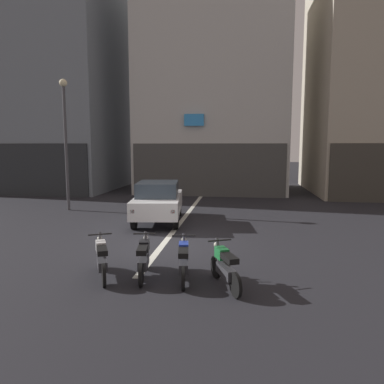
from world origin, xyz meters
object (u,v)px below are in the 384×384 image
object	(u,v)px
motorcycle_white_row_leftmost	(102,258)
motorcycle_black_row_left_mid	(144,258)
street_lamp	(65,131)
car_white_crossing_near	(158,200)
motorcycle_green_row_right_mid	(225,266)
motorcycle_blue_row_centre	(184,260)

from	to	relation	value
motorcycle_white_row_leftmost	motorcycle_black_row_left_mid	distance (m)	0.98
street_lamp	motorcycle_black_row_left_mid	distance (m)	10.58
street_lamp	motorcycle_white_row_leftmost	xyz separation A→B (m)	(4.97, -8.28, -3.31)
car_white_crossing_near	motorcycle_white_row_leftmost	world-z (taller)	car_white_crossing_near
car_white_crossing_near	motorcycle_black_row_left_mid	distance (m)	6.13
motorcycle_white_row_leftmost	motorcycle_black_row_left_mid	world-z (taller)	same
street_lamp	motorcycle_green_row_right_mid	distance (m)	11.99
motorcycle_black_row_left_mid	motorcycle_white_row_leftmost	bearing A→B (deg)	-169.52
motorcycle_blue_row_centre	motorcycle_green_row_right_mid	size ratio (longest dim) A/B	1.07
street_lamp	motorcycle_blue_row_centre	xyz separation A→B (m)	(6.89, -8.17, -3.31)
motorcycle_green_row_right_mid	street_lamp	bearing A→B (deg)	132.84
car_white_crossing_near	motorcycle_blue_row_centre	size ratio (longest dim) A/B	2.58
motorcycle_white_row_leftmost	motorcycle_green_row_right_mid	xyz separation A→B (m)	(2.86, -0.17, 0.00)
car_white_crossing_near	street_lamp	bearing A→B (deg)	156.90
motorcycle_white_row_leftmost	motorcycle_black_row_left_mid	size ratio (longest dim) A/B	0.93
street_lamp	motorcycle_blue_row_centre	size ratio (longest dim) A/B	3.67
car_white_crossing_near	motorcycle_white_row_leftmost	bearing A→B (deg)	-89.19
street_lamp	motorcycle_black_row_left_mid	world-z (taller)	street_lamp
car_white_crossing_near	motorcycle_white_row_leftmost	xyz separation A→B (m)	(0.09, -6.20, -0.43)
street_lamp	motorcycle_black_row_left_mid	xyz separation A→B (m)	(5.93, -8.11, -3.31)
car_white_crossing_near	street_lamp	world-z (taller)	street_lamp
motorcycle_green_row_right_mid	motorcycle_blue_row_centre	bearing A→B (deg)	163.46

